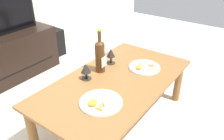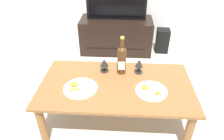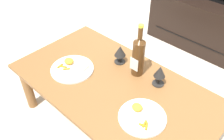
% 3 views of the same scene
% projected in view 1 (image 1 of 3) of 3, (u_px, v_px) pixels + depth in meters
% --- Properties ---
extents(ground_plane, '(6.40, 6.40, 0.00)m').
position_uv_depth(ground_plane, '(115.00, 121.00, 2.04)').
color(ground_plane, beige).
extents(dining_table, '(1.37, 0.75, 0.43)m').
position_uv_depth(dining_table, '(116.00, 86.00, 1.86)').
color(dining_table, brown).
rests_on(dining_table, ground_plane).
extents(tv_stand, '(1.06, 0.48, 0.51)m').
position_uv_depth(tv_stand, '(8.00, 56.00, 2.61)').
color(tv_stand, black).
rests_on(tv_stand, ground_plane).
extents(floor_speaker, '(0.20, 0.20, 0.36)m').
position_uv_depth(floor_speaker, '(56.00, 42.00, 3.16)').
color(floor_speaker, black).
rests_on(floor_speaker, ground_plane).
extents(wine_bottle, '(0.08, 0.08, 0.38)m').
position_uv_depth(wine_bottle, '(100.00, 55.00, 1.88)').
color(wine_bottle, '#4C2D14').
rests_on(wine_bottle, dining_table).
extents(goblet_left, '(0.08, 0.08, 0.14)m').
position_uv_depth(goblet_left, '(86.00, 69.00, 1.80)').
color(goblet_left, black).
rests_on(goblet_left, dining_table).
extents(goblet_right, '(0.08, 0.08, 0.15)m').
position_uv_depth(goblet_right, '(111.00, 54.00, 2.04)').
color(goblet_right, black).
rests_on(goblet_right, dining_table).
extents(dinner_plate_left, '(0.30, 0.30, 0.05)m').
position_uv_depth(dinner_plate_left, '(100.00, 102.00, 1.56)').
color(dinner_plate_left, white).
rests_on(dinner_plate_left, dining_table).
extents(dinner_plate_right, '(0.27, 0.27, 0.05)m').
position_uv_depth(dinner_plate_right, '(144.00, 67.00, 2.00)').
color(dinner_plate_right, white).
rests_on(dinner_plate_right, dining_table).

